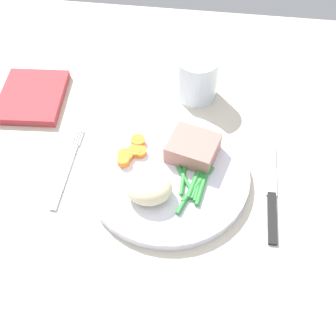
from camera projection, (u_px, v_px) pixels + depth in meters
The scene contains 10 objects.
dining_table at pixel (149, 164), 70.47cm from camera, with size 120.00×90.00×2.00cm.
dinner_plate at pixel (168, 175), 66.89cm from camera, with size 25.99×25.99×1.60cm, color white.
meat_portion at pixel (193, 148), 67.14cm from camera, with size 7.58×6.65×3.23cm, color #B2756B.
mashed_potatoes at pixel (148, 188), 62.14cm from camera, with size 7.13×6.05×3.72cm, color beige.
carrot_slices at pixel (132, 152), 68.10cm from camera, with size 4.58×6.71×1.21cm.
green_beans at pixel (196, 182), 64.54cm from camera, with size 5.96×10.97×0.89cm.
fork at pixel (67, 168), 68.51cm from camera, with size 1.44×16.60×0.40cm.
knife at pixel (271, 189), 65.90cm from camera, with size 1.70×20.50×0.64cm.
water_glass at pixel (197, 80), 76.49cm from camera, with size 7.56×7.56×8.34cm.
napkin at pixel (32, 97), 77.91cm from camera, with size 11.51×13.76×1.49cm, color #B2383D.
Camera 1 is at (8.74, -42.36, 56.74)cm, focal length 44.70 mm.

